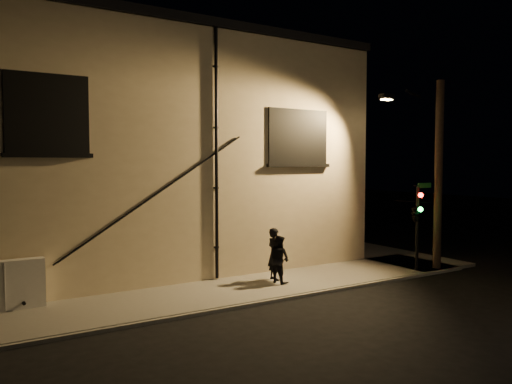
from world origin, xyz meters
TOP-DOWN VIEW (x-y plane):
  - ground at (0.00, 0.00)m, footprint 90.00×90.00m
  - sidewalk at (1.22, 4.39)m, footprint 21.00×16.00m
  - building at (-3.00, 8.99)m, footprint 16.20×12.23m
  - utility_cabinet at (-8.24, 2.70)m, footprint 2.02×0.34m
  - pedestrian_a at (-0.21, 1.83)m, footprint 0.45×0.66m
  - pedestrian_b at (-0.29, 1.44)m, footprint 0.73×0.86m
  - traffic_signal at (4.90, 0.30)m, footprint 1.33×1.87m
  - streetlamp_pole at (5.92, 0.32)m, footprint 2.02×1.39m

SIDE VIEW (x-z plane):
  - ground at x=0.00m, z-range 0.00..0.00m
  - sidewalk at x=1.22m, z-range 0.00..0.12m
  - utility_cabinet at x=-8.24m, z-range 0.12..1.45m
  - pedestrian_b at x=-0.29m, z-range 0.12..1.67m
  - pedestrian_a at x=-0.21m, z-range 0.12..1.87m
  - traffic_signal at x=4.90m, z-range 0.66..3.84m
  - streetlamp_pole at x=5.92m, z-range 0.23..7.28m
  - building at x=-3.00m, z-range 0.00..8.80m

